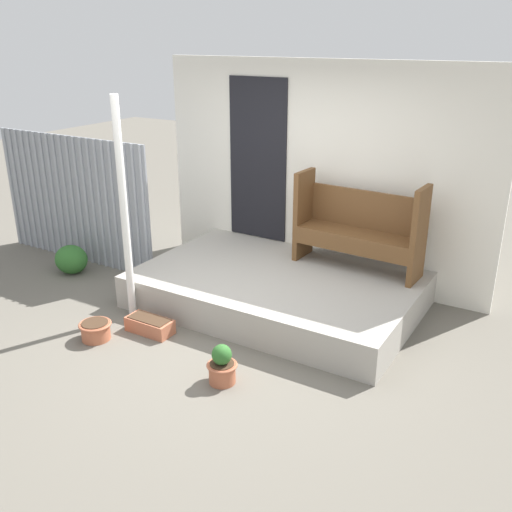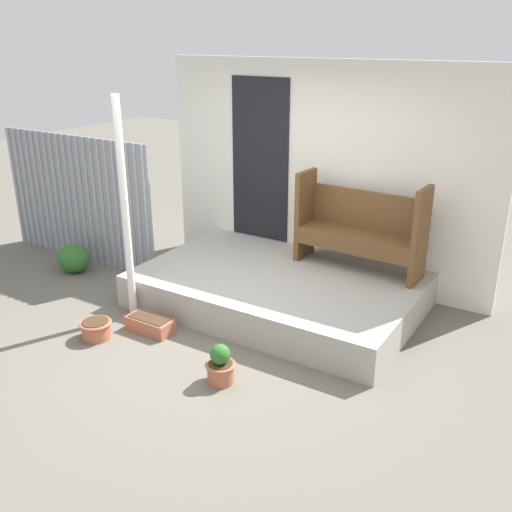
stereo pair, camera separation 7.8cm
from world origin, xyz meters
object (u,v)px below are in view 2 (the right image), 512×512
(bench, at_px, (360,225))
(flower_pot_middle, at_px, (220,366))
(planter_box_rect, at_px, (150,324))
(support_post, at_px, (125,213))
(shrub_by_fence, at_px, (74,258))
(flower_pot_left, at_px, (96,329))

(bench, height_order, flower_pot_middle, bench)
(flower_pot_middle, distance_m, planter_box_rect, 1.20)
(support_post, distance_m, planter_box_rect, 1.17)
(flower_pot_middle, bearing_deg, planter_box_rect, 162.03)
(planter_box_rect, relative_size, shrub_by_fence, 1.17)
(flower_pot_middle, relative_size, shrub_by_fence, 0.87)
(bench, relative_size, planter_box_rect, 2.94)
(support_post, height_order, flower_pot_left, support_post)
(bench, relative_size, flower_pot_left, 4.48)
(support_post, bearing_deg, flower_pot_left, -87.40)
(bench, distance_m, planter_box_rect, 2.51)
(flower_pot_left, relative_size, planter_box_rect, 0.66)
(planter_box_rect, xyz_separation_m, shrub_by_fence, (-1.88, 0.69, 0.11))
(flower_pot_middle, height_order, shrub_by_fence, flower_pot_middle)
(shrub_by_fence, bearing_deg, flower_pot_left, -35.41)
(planter_box_rect, distance_m, shrub_by_fence, 2.00)
(flower_pot_middle, xyz_separation_m, shrub_by_fence, (-3.02, 1.06, 0.02))
(flower_pot_left, distance_m, planter_box_rect, 0.53)
(flower_pot_left, height_order, planter_box_rect, flower_pot_left)
(bench, relative_size, shrub_by_fence, 3.43)
(support_post, relative_size, bench, 1.60)
(flower_pot_left, bearing_deg, planter_box_rect, 46.43)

